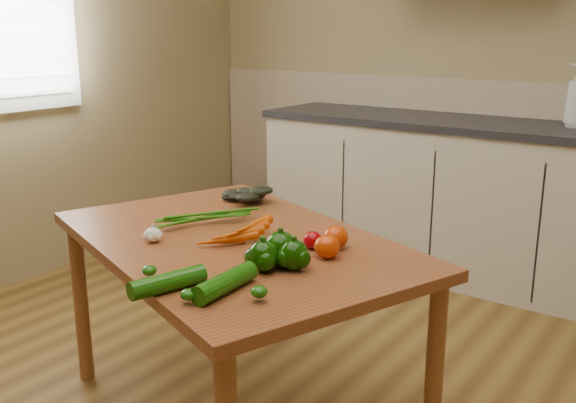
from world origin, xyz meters
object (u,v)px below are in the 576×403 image
(tomato_a, at_px, (313,240))
(tomato_b, at_px, (336,237))
(tomato_c, at_px, (327,247))
(zucchini_a, at_px, (225,283))
(pepper_c, at_px, (263,256))
(table, at_px, (234,259))
(pepper_b, at_px, (294,255))
(carrot_bunch, at_px, (228,227))
(garlic_bulb, at_px, (153,235))
(pepper_a, at_px, (281,248))
(zucchini_b, at_px, (168,282))
(leafy_greens, at_px, (249,191))

(tomato_a, bearing_deg, tomato_b, 40.80)
(tomato_c, bearing_deg, zucchini_a, -101.41)
(pepper_c, relative_size, tomato_b, 1.10)
(zucchini_a, bearing_deg, table, 127.63)
(pepper_b, bearing_deg, carrot_bunch, 160.75)
(garlic_bulb, xyz_separation_m, pepper_a, (0.47, 0.08, 0.03))
(tomato_c, distance_m, zucchini_b, 0.51)
(leafy_greens, height_order, garlic_bulb, leafy_greens)
(tomato_a, bearing_deg, garlic_bulb, -152.00)
(tomato_a, distance_m, tomato_b, 0.07)
(table, relative_size, garlic_bulb, 26.23)
(tomato_c, xyz_separation_m, zucchini_a, (-0.08, -0.39, -0.01))
(pepper_c, xyz_separation_m, zucchini_b, (-0.12, -0.27, -0.02))
(carrot_bunch, distance_m, tomato_a, 0.31)
(tomato_b, distance_m, zucchini_a, 0.48)
(pepper_c, bearing_deg, zucchini_a, -85.24)
(tomato_a, bearing_deg, carrot_bunch, -168.91)
(carrot_bunch, xyz_separation_m, pepper_a, (0.30, -0.11, 0.02))
(tomato_a, distance_m, zucchini_a, 0.43)
(zucchini_b, bearing_deg, zucchini_a, 32.33)
(carrot_bunch, xyz_separation_m, garlic_bulb, (-0.16, -0.19, -0.01))
(garlic_bulb, bearing_deg, pepper_c, 0.30)
(carrot_bunch, relative_size, tomato_c, 3.04)
(leafy_greens, relative_size, garlic_bulb, 3.23)
(pepper_a, relative_size, zucchini_b, 0.46)
(table, distance_m, pepper_a, 0.33)
(tomato_a, bearing_deg, zucchini_b, -103.80)
(table, bearing_deg, garlic_bulb, -114.51)
(zucchini_a, bearing_deg, pepper_b, 78.25)
(pepper_b, xyz_separation_m, zucchini_a, (-0.05, -0.25, -0.02))
(zucchini_a, bearing_deg, pepper_a, 91.26)
(pepper_a, relative_size, pepper_b, 1.13)
(carrot_bunch, distance_m, zucchini_a, 0.49)
(zucchini_a, bearing_deg, pepper_c, 94.76)
(pepper_b, relative_size, pepper_c, 0.98)
(table, height_order, pepper_b, pepper_b)
(leafy_greens, bearing_deg, pepper_c, -48.07)
(garlic_bulb, height_order, pepper_a, pepper_a)
(table, bearing_deg, pepper_b, 0.00)
(tomato_a, bearing_deg, pepper_a, -90.36)
(tomato_c, bearing_deg, carrot_bunch, -177.99)
(garlic_bulb, xyz_separation_m, tomato_b, (0.53, 0.30, 0.01))
(tomato_b, height_order, tomato_c, tomato_b)
(tomato_a, bearing_deg, pepper_b, -73.27)
(leafy_greens, distance_m, zucchini_a, 0.94)
(garlic_bulb, bearing_deg, tomato_b, 29.56)
(tomato_c, bearing_deg, leafy_greens, 148.32)
(pepper_a, bearing_deg, pepper_c, -97.50)
(leafy_greens, xyz_separation_m, pepper_c, (0.52, -0.58, -0.00))
(table, xyz_separation_m, tomato_c, (0.36, 0.01, 0.11))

